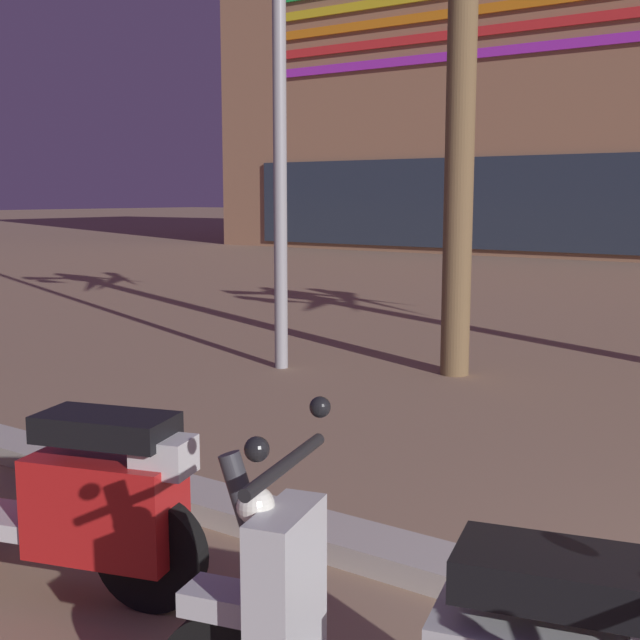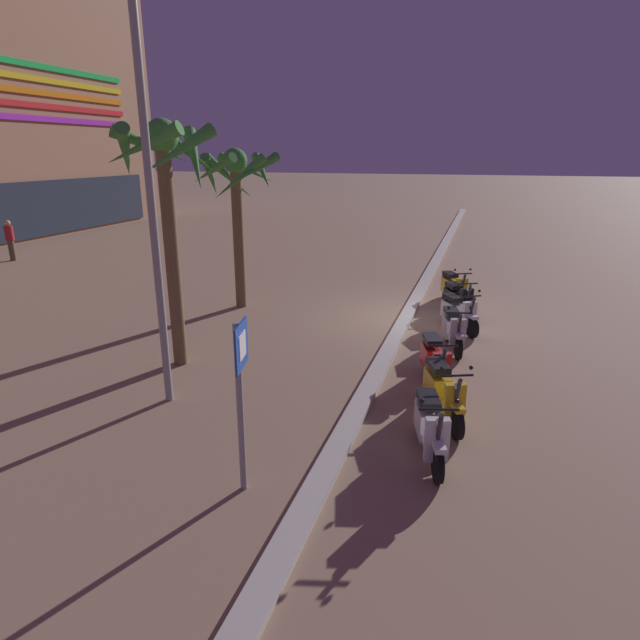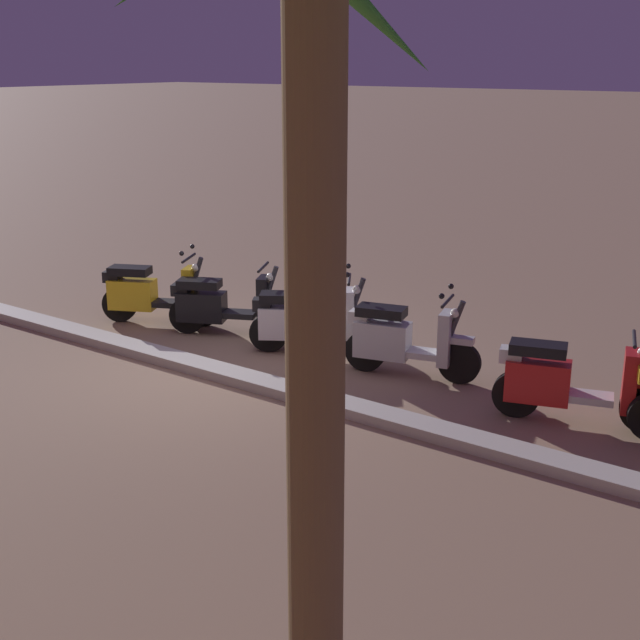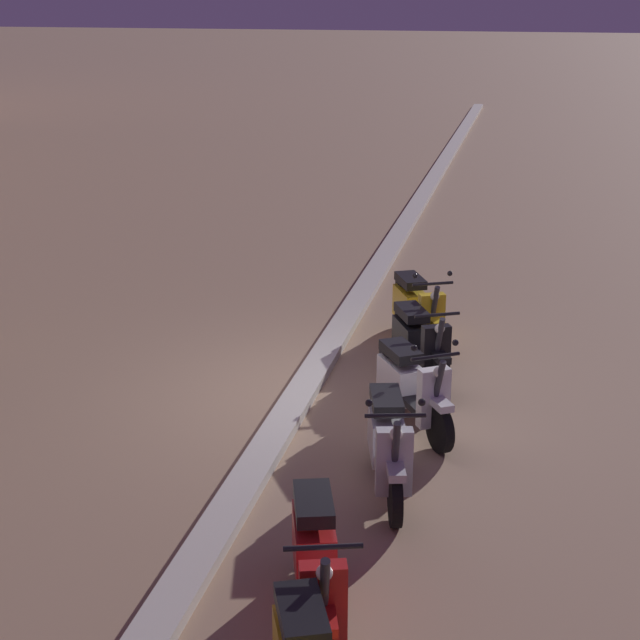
# 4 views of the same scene
# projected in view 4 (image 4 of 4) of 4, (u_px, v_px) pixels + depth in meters

# --- Properties ---
(ground_plane) EXTENTS (200.00, 200.00, 0.00)m
(ground_plane) POSITION_uv_depth(u_px,v_px,m) (322.00, 394.00, 11.61)
(ground_plane) COLOR #93755B
(curb_strip) EXTENTS (60.00, 0.36, 0.12)m
(curb_strip) POSITION_uv_depth(u_px,v_px,m) (304.00, 388.00, 11.64)
(curb_strip) COLOR #BCB7AD
(curb_strip) RESTS_ON ground
(scooter_red_mid_rear) EXTENTS (1.80, 0.81, 1.04)m
(scooter_red_mid_rear) POSITION_uv_depth(u_px,v_px,m) (316.00, 563.00, 7.41)
(scooter_red_mid_rear) COLOR black
(scooter_red_mid_rear) RESTS_ON ground
(scooter_silver_mid_front) EXTENTS (1.69, 0.72, 1.17)m
(scooter_silver_mid_front) POSITION_uv_depth(u_px,v_px,m) (388.00, 443.00, 9.35)
(scooter_silver_mid_front) COLOR black
(scooter_silver_mid_front) RESTS_ON ground
(scooter_white_gap_after_mid) EXTENTS (1.56, 1.05, 1.17)m
(scooter_white_gap_after_mid) POSITION_uv_depth(u_px,v_px,m) (410.00, 386.00, 10.73)
(scooter_white_gap_after_mid) COLOR black
(scooter_white_gap_after_mid) RESTS_ON ground
(scooter_black_second_in_line) EXTENTS (1.69, 0.95, 1.04)m
(scooter_black_second_in_line) POSITION_uv_depth(u_px,v_px,m) (419.00, 343.00, 12.05)
(scooter_black_second_in_line) COLOR black
(scooter_black_second_in_line) RESTS_ON ground
(scooter_yellow_tail_end) EXTENTS (1.68, 0.94, 1.17)m
(scooter_yellow_tail_end) POSITION_uv_depth(u_px,v_px,m) (416.00, 310.00, 13.22)
(scooter_yellow_tail_end) COLOR black
(scooter_yellow_tail_end) RESTS_ON ground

